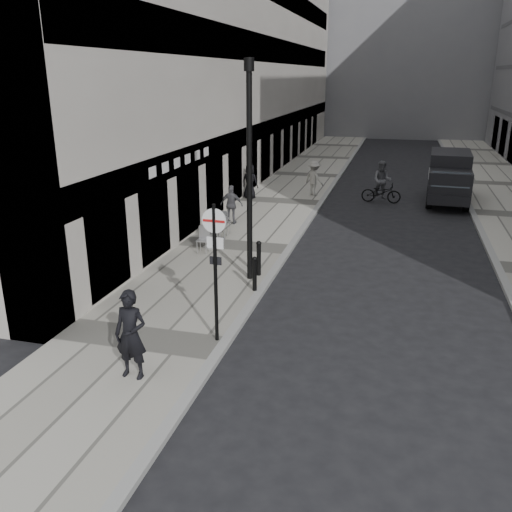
{
  "coord_description": "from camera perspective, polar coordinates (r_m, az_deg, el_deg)",
  "views": [
    {
      "loc": [
        3.66,
        -7.78,
        6.07
      ],
      "look_at": [
        0.07,
        5.63,
        1.4
      ],
      "focal_mm": 38.0,
      "sensor_mm": 36.0,
      "label": 1
    }
  ],
  "objects": [
    {
      "name": "cyclist",
      "position": [
        27.66,
        13.08,
        7.14
      ],
      "size": [
        1.95,
        0.77,
        2.07
      ],
      "rotation": [
        0.0,
        0.0,
        -0.05
      ],
      "color": "black",
      "rests_on": "ground"
    },
    {
      "name": "pedestrian_c",
      "position": [
        27.39,
        -0.65,
        7.86
      ],
      "size": [
        0.93,
        0.7,
        1.71
      ],
      "primitive_type": "imported",
      "rotation": [
        0.0,
        0.0,
        2.94
      ],
      "color": "black",
      "rests_on": "sidewalk"
    },
    {
      "name": "cafe_table_mid",
      "position": [
        20.49,
        -3.95,
        3.11
      ],
      "size": [
        0.76,
        1.72,
        0.98
      ],
      "color": "#A5A5A7",
      "rests_on": "sidewalk"
    },
    {
      "name": "building_left",
      "position": [
        33.82,
        -1.81,
        23.54
      ],
      "size": [
        4.0,
        45.0,
        18.0
      ],
      "primitive_type": "cube",
      "color": "#BDB6AC",
      "rests_on": "ground"
    },
    {
      "name": "lamppost",
      "position": [
        15.74,
        -0.7,
        9.82
      ],
      "size": [
        0.29,
        0.29,
        6.38
      ],
      "color": "black",
      "rests_on": "sidewalk"
    },
    {
      "name": "pedestrian_b",
      "position": [
        28.25,
        6.14,
        8.14
      ],
      "size": [
        1.31,
        1.18,
        1.76
      ],
      "primitive_type": "imported",
      "rotation": [
        0.0,
        0.0,
        2.55
      ],
      "color": "#A4A197",
      "rests_on": "sidewalk"
    },
    {
      "name": "sign_post",
      "position": [
        12.15,
        -4.34,
        0.07
      ],
      "size": [
        0.56,
        0.1,
        3.28
      ],
      "rotation": [
        0.0,
        0.0,
        -0.06
      ],
      "color": "black",
      "rests_on": "sidewalk"
    },
    {
      "name": "cafe_table_far",
      "position": [
        20.29,
        -4.16,
        2.84
      ],
      "size": [
        0.71,
        1.59,
        0.91
      ],
      "color": "silver",
      "rests_on": "sidewalk"
    },
    {
      "name": "sidewalk",
      "position": [
        27.07,
        2.56,
        5.74
      ],
      "size": [
        4.0,
        60.0,
        0.12
      ],
      "primitive_type": "cube",
      "color": "#ABA89B",
      "rests_on": "ground"
    },
    {
      "name": "panel_van",
      "position": [
        28.65,
        19.68,
        8.05
      ],
      "size": [
        2.14,
        5.21,
        2.41
      ],
      "rotation": [
        0.0,
        0.0,
        -0.05
      ],
      "color": "black",
      "rests_on": "ground"
    },
    {
      "name": "bollard_far",
      "position": [
        15.57,
        -0.15,
        -1.99
      ],
      "size": [
        0.13,
        0.13,
        0.96
      ],
      "primitive_type": "cylinder",
      "color": "black",
      "rests_on": "sidewalk"
    },
    {
      "name": "cafe_table_near",
      "position": [
        19.51,
        -4.98,
        2.2
      ],
      "size": [
        0.72,
        1.63,
        0.93
      ],
      "color": "silver",
      "rests_on": "sidewalk"
    },
    {
      "name": "ground",
      "position": [
        10.52,
        -8.68,
        -16.87
      ],
      "size": [
        120.0,
        120.0,
        0.0
      ],
      "primitive_type": "plane",
      "color": "black",
      "rests_on": "ground"
    },
    {
      "name": "building_far",
      "position": [
        64.01,
        14.1,
        22.49
      ],
      "size": [
        24.0,
        16.0,
        22.0
      ],
      "primitive_type": "cube",
      "color": "slate",
      "rests_on": "ground"
    },
    {
      "name": "bollard_near",
      "position": [
        16.74,
        0.29,
        -0.35
      ],
      "size": [
        0.14,
        0.14,
        1.03
      ],
      "primitive_type": "cylinder",
      "color": "black",
      "rests_on": "sidewalk"
    },
    {
      "name": "walking_man",
      "position": [
        11.35,
        -13.04,
        -8.08
      ],
      "size": [
        0.7,
        0.47,
        1.9
      ],
      "primitive_type": "imported",
      "rotation": [
        0.0,
        0.0,
        -0.03
      ],
      "color": "black",
      "rests_on": "sidewalk"
    },
    {
      "name": "pedestrian_a",
      "position": [
        22.57,
        -2.59,
        5.42
      ],
      "size": [
        0.96,
        0.41,
        1.63
      ],
      "primitive_type": "imported",
      "rotation": [
        0.0,
        0.0,
        3.15
      ],
      "color": "#4E4E52",
      "rests_on": "sidewalk"
    }
  ]
}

